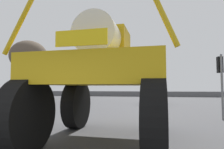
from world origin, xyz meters
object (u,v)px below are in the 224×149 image
(oversize_sprayer, at_px, (104,79))
(traffic_signal_near_right, at_px, (220,72))
(traffic_signal_near_left, at_px, (27,69))
(sedan_ahead, at_px, (153,97))
(bare_tree_left, at_px, (29,56))

(oversize_sprayer, xyz_separation_m, traffic_signal_near_right, (5.01, 5.03, 0.53))
(traffic_signal_near_left, height_order, traffic_signal_near_right, traffic_signal_near_left)
(oversize_sprayer, height_order, traffic_signal_near_left, oversize_sprayer)
(oversize_sprayer, xyz_separation_m, sedan_ahead, (1.72, 13.70, -1.18))
(traffic_signal_near_right, bearing_deg, bare_tree_left, 153.13)
(sedan_ahead, xyz_separation_m, traffic_signal_near_left, (-7.86, -8.68, 2.05))
(oversize_sprayer, height_order, bare_tree_left, bare_tree_left)
(traffic_signal_near_left, bearing_deg, oversize_sprayer, -39.28)
(traffic_signal_near_left, xyz_separation_m, bare_tree_left, (-5.58, 8.49, 2.29))
(traffic_signal_near_right, relative_size, bare_tree_left, 0.49)
(oversize_sprayer, bearing_deg, bare_tree_left, 43.27)
(sedan_ahead, bearing_deg, bare_tree_left, 86.98)
(sedan_ahead, relative_size, traffic_signal_near_left, 1.11)
(traffic_signal_near_right, height_order, bare_tree_left, bare_tree_left)
(bare_tree_left, bearing_deg, traffic_signal_near_left, -56.67)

